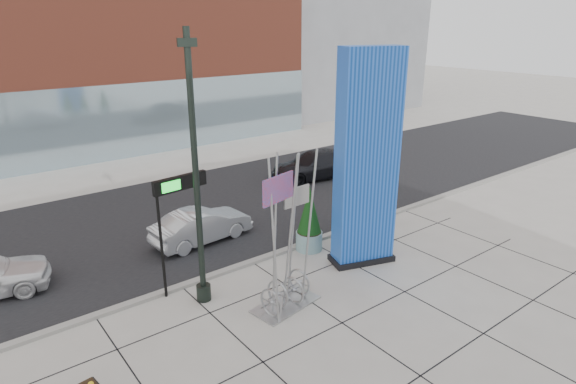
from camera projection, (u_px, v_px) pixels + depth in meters
ground at (297, 319)px, 15.15m from camera, size 160.00×160.00×0.00m
street_asphalt at (164, 221)px, 22.61m from camera, size 80.00×12.00×0.02m
curb_edge at (231, 269)px, 18.12m from camera, size 80.00×0.30×0.12m
tower_podium at (71, 72)px, 34.03m from camera, size 34.00×10.00×11.00m
tower_glass_front at (98, 124)px, 31.46m from camera, size 34.00×0.60×5.00m
building_grey_parking at (301, 20)px, 50.97m from camera, size 20.00×18.00×18.00m
blue_pylon at (367, 165)px, 17.59m from camera, size 2.65×1.78×8.10m
lamp_post at (198, 200)px, 15.05m from camera, size 0.60×0.48×8.75m
public_art_sculpture at (286, 268)px, 15.47m from camera, size 2.44×1.49×5.20m
overhead_street_sign at (177, 195)px, 15.66m from camera, size 1.95×0.39×4.13m
round_planter_east at (369, 203)px, 21.46m from camera, size 1.02×1.02×2.56m
round_planter_mid at (351, 220)px, 19.98m from camera, size 0.90×0.90×2.25m
round_planter_west at (309, 220)px, 19.43m from camera, size 1.09×1.09×2.72m
car_silver_mid at (202, 226)px, 20.31m from camera, size 4.45×1.87×1.43m
car_dark_east at (315, 165)px, 28.58m from camera, size 5.78×2.98×1.60m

